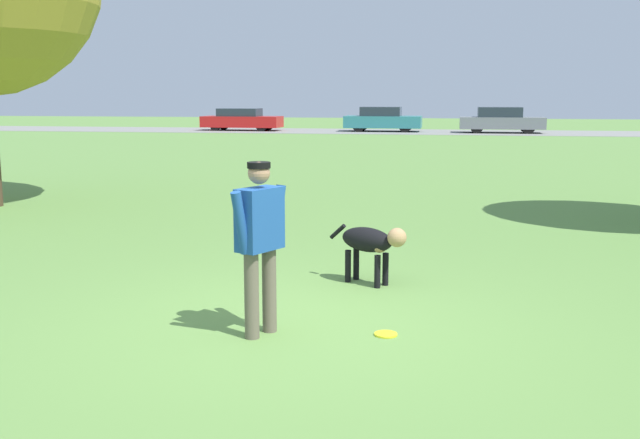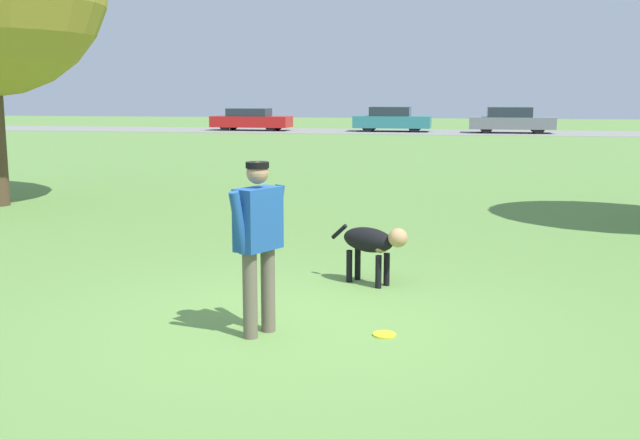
{
  "view_description": "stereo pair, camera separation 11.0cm",
  "coord_description": "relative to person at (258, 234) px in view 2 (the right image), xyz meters",
  "views": [
    {
      "loc": [
        1.43,
        -6.6,
        2.15
      ],
      "look_at": [
        0.17,
        0.7,
        0.9
      ],
      "focal_mm": 42.0,
      "sensor_mm": 36.0,
      "label": 1
    },
    {
      "loc": [
        1.54,
        -6.58,
        2.15
      ],
      "look_at": [
        0.17,
        0.7,
        0.9
      ],
      "focal_mm": 42.0,
      "sensor_mm": 36.0,
      "label": 2
    }
  ],
  "objects": [
    {
      "name": "ground_plane",
      "position": [
        0.2,
        0.3,
        -0.92
      ],
      "size": [
        120.0,
        120.0,
        0.0
      ],
      "primitive_type": "plane",
      "color": "#608C42"
    },
    {
      "name": "far_road_strip",
      "position": [
        0.2,
        36.39,
        -0.92
      ],
      "size": [
        120.0,
        6.0,
        0.01
      ],
      "color": "gray",
      "rests_on": "ground_plane"
    },
    {
      "name": "person",
      "position": [
        0.0,
        0.0,
        0.0
      ],
      "size": [
        0.39,
        0.66,
        1.56
      ],
      "rotation": [
        0.0,
        0.0,
        1.11
      ],
      "color": "#665B4C",
      "rests_on": "ground_plane"
    },
    {
      "name": "dog",
      "position": [
        0.79,
        1.96,
        -0.43
      ],
      "size": [
        0.98,
        0.66,
        0.7
      ],
      "rotation": [
        0.0,
        0.0,
        5.74
      ],
      "color": "black",
      "rests_on": "ground_plane"
    },
    {
      "name": "frisbee",
      "position": [
        1.11,
        0.17,
        -0.91
      ],
      "size": [
        0.21,
        0.21,
        0.02
      ],
      "color": "yellow",
      "rests_on": "ground_plane"
    },
    {
      "name": "parked_car_red",
      "position": [
        -10.41,
        36.21,
        -0.29
      ],
      "size": [
        4.66,
        1.86,
        1.29
      ],
      "rotation": [
        0.0,
        0.0,
        -0.04
      ],
      "color": "red",
      "rests_on": "ground_plane"
    },
    {
      "name": "parked_car_teal",
      "position": [
        -2.19,
        36.45,
        -0.23
      ],
      "size": [
        4.35,
        1.89,
        1.4
      ],
      "rotation": [
        0.0,
        0.0,
        -0.01
      ],
      "color": "teal",
      "rests_on": "ground_plane"
    },
    {
      "name": "parked_car_grey",
      "position": [
        4.36,
        35.99,
        -0.22
      ],
      "size": [
        4.54,
        1.78,
        1.41
      ],
      "rotation": [
        0.0,
        0.0,
        -0.0
      ],
      "color": "slate",
      "rests_on": "ground_plane"
    }
  ]
}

